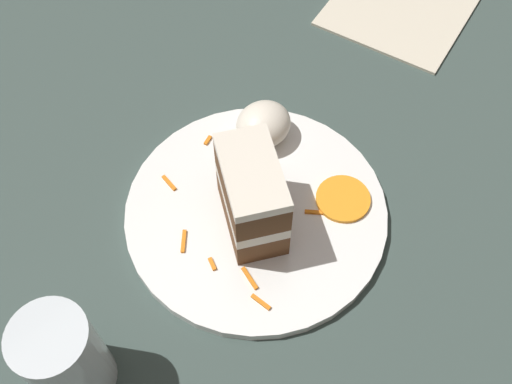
% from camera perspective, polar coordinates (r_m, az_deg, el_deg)
% --- Properties ---
extents(ground_plane, '(6.00, 6.00, 0.00)m').
position_cam_1_polar(ground_plane, '(0.67, 5.34, -2.86)').
color(ground_plane, '#38332D').
rests_on(ground_plane, ground).
extents(dining_table, '(1.26, 1.14, 0.02)m').
position_cam_1_polar(dining_table, '(0.66, 5.42, -2.37)').
color(dining_table, '#384742').
rests_on(dining_table, ground).
extents(plate, '(0.28, 0.28, 0.01)m').
position_cam_1_polar(plate, '(0.64, -0.00, -1.89)').
color(plate, white).
rests_on(plate, dining_table).
extents(cake_slice, '(0.09, 0.11, 0.10)m').
position_cam_1_polar(cake_slice, '(0.59, -0.40, -0.35)').
color(cake_slice, brown).
rests_on(cake_slice, plate).
extents(cream_dollop, '(0.06, 0.06, 0.04)m').
position_cam_1_polar(cream_dollop, '(0.68, 0.71, 6.45)').
color(cream_dollop, silver).
rests_on(cream_dollop, plate).
extents(orange_garnish, '(0.06, 0.06, 0.00)m').
position_cam_1_polar(orange_garnish, '(0.65, 8.30, -0.64)').
color(orange_garnish, orange).
rests_on(orange_garnish, plate).
extents(carrot_shreds_scatter, '(0.15, 0.20, 0.00)m').
position_cam_1_polar(carrot_shreds_scatter, '(0.62, -2.44, -4.05)').
color(carrot_shreds_scatter, orange).
rests_on(carrot_shreds_scatter, plate).
extents(drinking_glass, '(0.07, 0.07, 0.11)m').
position_cam_1_polar(drinking_glass, '(0.56, -17.48, -15.11)').
color(drinking_glass, silver).
rests_on(drinking_glass, dining_table).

